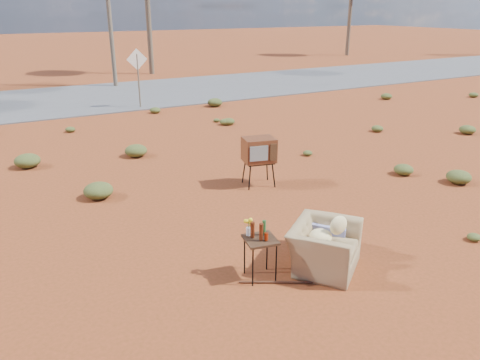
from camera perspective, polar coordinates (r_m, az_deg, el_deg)
ground at (r=7.35m, az=5.27°, el=-9.23°), size 140.00×140.00×0.00m
highway at (r=20.90m, az=-18.50°, el=9.44°), size 140.00×7.00×0.04m
armchair at (r=7.02m, az=10.29°, el=-7.09°), size 1.32×1.36×0.91m
tv_unit at (r=9.86m, az=2.33°, el=3.61°), size 0.74×0.65×1.05m
side_table at (r=6.51m, az=2.19°, el=-6.91°), size 0.50×0.50×0.88m
rusty_bar at (r=6.70m, az=5.78°, el=-12.29°), size 1.20×0.69×0.04m
road_sign at (r=18.13m, az=-12.38°, el=13.23°), size 0.78×0.06×2.19m
scrub_patch at (r=10.66m, az=-11.78°, el=0.87°), size 17.49×8.07×0.33m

